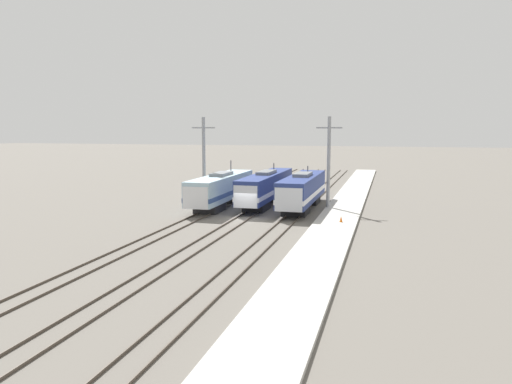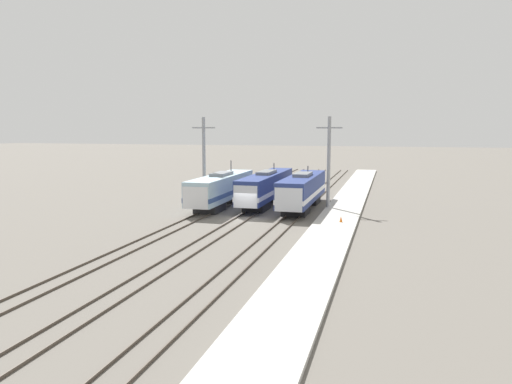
% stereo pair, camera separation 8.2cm
% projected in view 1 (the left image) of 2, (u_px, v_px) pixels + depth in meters
% --- Properties ---
extents(ground_plane, '(400.00, 400.00, 0.00)m').
position_uv_depth(ground_plane, '(243.00, 219.00, 50.39)').
color(ground_plane, '#666059').
extents(rail_pair_far_left, '(1.51, 120.00, 0.15)m').
position_uv_depth(rail_pair_far_left, '(200.00, 216.00, 51.59)').
color(rail_pair_far_left, '#4C4238').
rests_on(rail_pair_far_left, ground_plane).
extents(rail_pair_center, '(1.51, 120.00, 0.15)m').
position_uv_depth(rail_pair_center, '(243.00, 218.00, 50.38)').
color(rail_pair_center, '#4C4238').
rests_on(rail_pair_center, ground_plane).
extents(rail_pair_far_right, '(1.51, 120.00, 0.15)m').
position_uv_depth(rail_pair_far_right, '(289.00, 220.00, 49.17)').
color(rail_pair_far_right, '#4C4238').
rests_on(rail_pair_far_right, ground_plane).
extents(locomotive_far_left, '(3.01, 16.36, 5.14)m').
position_uv_depth(locomotive_far_left, '(220.00, 189.00, 57.54)').
color(locomotive_far_left, '#232326').
rests_on(locomotive_far_left, ground_plane).
extents(locomotive_center, '(2.79, 17.94, 4.70)m').
position_uv_depth(locomotive_center, '(265.00, 188.00, 59.05)').
color(locomotive_center, black).
rests_on(locomotive_center, ground_plane).
extents(locomotive_far_right, '(3.04, 16.24, 4.60)m').
position_uv_depth(locomotive_far_right, '(302.00, 191.00, 55.97)').
color(locomotive_far_right, black).
rests_on(locomotive_far_right, ground_plane).
extents(catenary_tower_left, '(2.87, 0.39, 10.37)m').
position_uv_depth(catenary_tower_left, '(204.00, 160.00, 59.32)').
color(catenary_tower_left, gray).
rests_on(catenary_tower_left, ground_plane).
extents(catenary_tower_right, '(2.87, 0.39, 10.37)m').
position_uv_depth(catenary_tower_right, '(329.00, 162.00, 55.50)').
color(catenary_tower_right, gray).
rests_on(catenary_tower_right, ground_plane).
extents(platform, '(4.00, 120.00, 0.27)m').
position_uv_depth(platform, '(336.00, 222.00, 47.96)').
color(platform, '#B7B5AD').
rests_on(platform, ground_plane).
extents(traffic_cone, '(0.28, 0.28, 0.57)m').
position_uv_depth(traffic_cone, '(341.00, 219.00, 47.18)').
color(traffic_cone, orange).
rests_on(traffic_cone, platform).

